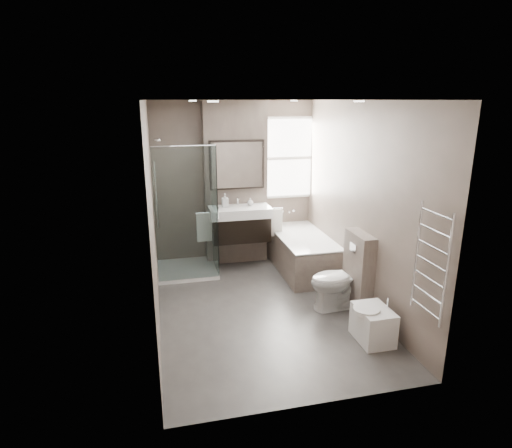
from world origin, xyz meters
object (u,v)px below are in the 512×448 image
object	(u,v)px
toilet	(339,280)
bidet	(373,324)
vanity	(240,223)
bathtub	(302,251)

from	to	relation	value
toilet	bidet	distance (m)	0.85
bidet	toilet	bearing A→B (deg)	93.08
vanity	bathtub	distance (m)	1.07
vanity	toilet	world-z (taller)	vanity
vanity	bidet	bearing A→B (deg)	-67.68
toilet	bidet	bearing A→B (deg)	-1.37
toilet	bidet	xyz separation A→B (m)	(0.04, -0.83, -0.18)
vanity	bidet	xyz separation A→B (m)	(1.01, -2.47, -0.54)
bidet	vanity	bearing A→B (deg)	112.32
vanity	toilet	bearing A→B (deg)	-59.48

